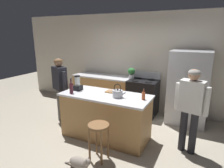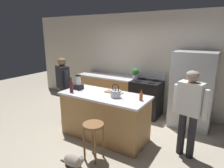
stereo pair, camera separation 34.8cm
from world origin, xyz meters
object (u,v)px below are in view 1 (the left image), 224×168
kitchen_island (106,116)px  bar_stool (99,132)px  blender_appliance (78,84)px  potted_plant (131,72)px  bottle_cooking_sauce (143,96)px  refrigerator (188,88)px  cat (80,163)px  cutting_board (113,92)px  tea_kettle (118,93)px  person_by_island_left (60,84)px  person_by_sink_right (191,104)px  bottle_wine (71,88)px  stove_range (143,97)px  chef_knife (114,91)px

kitchen_island → bar_stool: bearing=-70.2°
blender_appliance → potted_plant: bearing=66.8°
blender_appliance → bottle_cooking_sauce: (1.48, 0.04, -0.06)m
potted_plant → bar_stool: bearing=-82.5°
refrigerator → potted_plant: bearing=178.0°
refrigerator → cat: refrigerator is taller
cutting_board → tea_kettle: bearing=-48.3°
blender_appliance → bottle_cooking_sauce: blender_appliance is taller
kitchen_island → tea_kettle: size_ratio=6.67×
bottle_cooking_sauce → cutting_board: (-0.71, 0.16, -0.07)m
person_by_island_left → person_by_sink_right: bearing=0.5°
bar_stool → cutting_board: (-0.19, 0.94, 0.44)m
potted_plant → bottle_wine: bearing=-109.3°
bar_stool → potted_plant: potted_plant is taller
person_by_sink_right → stove_range: bearing=134.6°
kitchen_island → person_by_island_left: bearing=171.9°
cutting_board → chef_knife: chef_knife is taller
blender_appliance → bottle_wine: 0.26m
refrigerator → stove_range: (-1.12, 0.02, -0.40)m
bottle_cooking_sauce → bottle_wine: 1.48m
bar_stool → person_by_island_left: bearing=150.3°
person_by_sink_right → cutting_board: person_by_sink_right is taller
bar_stool → potted_plant: bearing=97.5°
kitchen_island → potted_plant: potted_plant is taller
bar_stool → chef_knife: bearing=100.4°
cat → tea_kettle: tea_kettle is taller
bar_stool → potted_plant: (-0.30, 2.28, 0.60)m
stove_range → bottle_wine: bottle_wine is taller
cat → bottle_wine: bearing=132.5°
person_by_sink_right → blender_appliance: person_by_sink_right is taller
bottle_wine → tea_kettle: bearing=11.8°
chef_knife → person_by_sink_right: bearing=-18.6°
kitchen_island → refrigerator: 2.12m
person_by_island_left → person_by_sink_right: person_by_island_left is taller
person_by_sink_right → bottle_wine: 2.32m
kitchen_island → stove_range: size_ratio=1.63×
bottle_wine → potted_plant: bearing=70.7°
kitchen_island → chef_knife: 0.54m
person_by_island_left → cat: bearing=-41.1°
person_by_island_left → potted_plant: bearing=45.9°
kitchen_island → potted_plant: 1.68m
bottle_wine → cutting_board: bearing=31.4°
tea_kettle → cutting_board: tea_kettle is taller
refrigerator → potted_plant: (-1.47, 0.05, 0.24)m
stove_range → bottle_wine: bearing=-119.1°
person_by_island_left → cat: (1.46, -1.28, -0.85)m
kitchen_island → chef_knife: chef_knife is taller
cat → bar_stool: bearing=65.6°
cat → blender_appliance: bearing=126.1°
kitchen_island → stove_range: 1.56m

